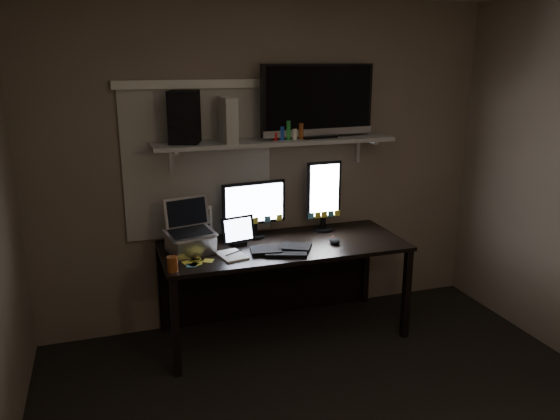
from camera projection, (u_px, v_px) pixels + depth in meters
name	position (u px, v px, depth m)	size (l,w,h in m)	color
back_wall	(269.00, 166.00, 4.24)	(3.60, 3.60, 0.00)	#675A4A
window_blinds	(198.00, 164.00, 4.05)	(1.10, 0.02, 1.10)	beige
desk	(279.00, 261.00, 4.20)	(1.80, 0.75, 0.73)	black
wall_shelf	(275.00, 141.00, 4.02)	(1.80, 0.35, 0.03)	#A5A5A1
monitor_landscape	(254.00, 209.00, 4.13)	(0.51, 0.05, 0.44)	black
monitor_portrait	(324.00, 196.00, 4.29)	(0.28, 0.05, 0.57)	black
keyboard	(281.00, 249.00, 3.89)	(0.45, 0.17, 0.03)	black
mouse	(335.00, 241.00, 4.05)	(0.07, 0.11, 0.04)	black
notepad	(232.00, 255.00, 3.78)	(0.16, 0.23, 0.01)	white
tablet	(238.00, 231.00, 3.98)	(0.25, 0.11, 0.22)	black
file_sorter	(196.00, 224.00, 4.07)	(0.21, 0.09, 0.26)	black
laptop	(190.00, 228.00, 3.80)	(0.33, 0.27, 0.37)	#B1B0B5
cup	(173.00, 264.00, 3.50)	(0.07, 0.07, 0.10)	brown
sticky_notes	(207.00, 259.00, 3.73)	(0.29, 0.21, 0.00)	#FFF345
tv	(318.00, 101.00, 4.04)	(0.90, 0.16, 0.54)	black
game_console	(228.00, 120.00, 3.85)	(0.08, 0.26, 0.31)	silver
speaker	(184.00, 117.00, 3.80)	(0.20, 0.24, 0.36)	black
bottles	(288.00, 130.00, 3.98)	(0.22, 0.05, 0.14)	#A50F0C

